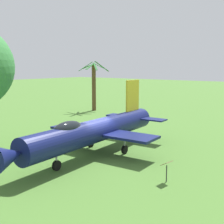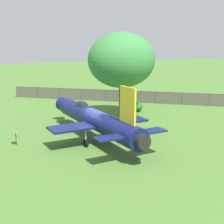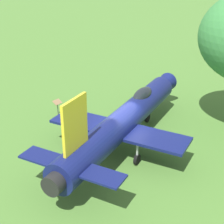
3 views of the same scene
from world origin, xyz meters
The scene contains 3 objects.
ground_plane centered at (0.00, 0.00, 0.00)m, with size 200.00×200.00×0.00m, color #47722D.
display_jet centered at (-0.03, 0.37, 1.70)m, with size 8.13×14.54×4.87m.
info_plaque centered at (-6.05, 1.34, 0.85)m, with size 0.46×0.64×1.14m.
Camera 3 is at (8.70, -15.09, 10.45)m, focal length 54.81 mm.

